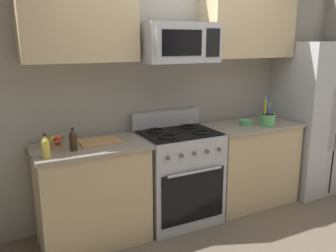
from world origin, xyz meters
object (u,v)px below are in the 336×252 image
at_px(range_oven, 178,175).
at_px(utensil_crock, 267,119).
at_px(bottle_soy, 73,140).
at_px(microwave, 178,43).
at_px(bottle_oil, 45,147).
at_px(cutting_board, 99,141).
at_px(fruit_basket, 54,142).
at_px(prep_bowl, 246,122).
at_px(refrigerator, 313,117).

relative_size(range_oven, utensil_crock, 3.27).
bearing_deg(bottle_soy, range_oven, 4.58).
distance_m(microwave, bottle_oil, 1.50).
bearing_deg(cutting_board, fruit_basket, 175.26).
xyz_separation_m(utensil_crock, prep_bowl, (-0.16, 0.14, -0.04)).
xyz_separation_m(refrigerator, utensil_crock, (-0.85, -0.14, 0.09)).
bearing_deg(prep_bowl, bottle_soy, -177.76).
height_order(microwave, utensil_crock, microwave).
relative_size(cutting_board, bottle_soy, 1.83).
distance_m(range_oven, cutting_board, 0.90).
bearing_deg(refrigerator, cutting_board, 178.55).
bearing_deg(refrigerator, bottle_oil, -177.00).
relative_size(refrigerator, fruit_basket, 8.28).
bearing_deg(bottle_soy, fruit_basket, 128.20).
xyz_separation_m(utensil_crock, bottle_oil, (-2.26, -0.03, 0.01)).
distance_m(microwave, prep_bowl, 1.18).
relative_size(refrigerator, bottle_soy, 9.28).
xyz_separation_m(range_oven, cutting_board, (-0.78, 0.05, 0.44)).
xyz_separation_m(range_oven, prep_bowl, (0.83, -0.01, 0.46)).
distance_m(fruit_basket, bottle_soy, 0.21).
bearing_deg(utensil_crock, cutting_board, 173.44).
relative_size(fruit_basket, prep_bowl, 1.49).
distance_m(fruit_basket, cutting_board, 0.39).
height_order(bottle_soy, prep_bowl, bottle_soy).
bearing_deg(utensil_crock, bottle_soy, 177.99).
relative_size(range_oven, cutting_board, 3.10).
xyz_separation_m(microwave, cutting_board, (-0.78, 0.02, -0.86)).
distance_m(refrigerator, bottle_oil, 3.12).
xyz_separation_m(range_oven, utensil_crock, (0.99, -0.15, 0.51)).
distance_m(refrigerator, prep_bowl, 1.01).
bearing_deg(prep_bowl, cutting_board, 177.88).
distance_m(range_oven, bottle_oil, 1.39).
height_order(microwave, bottle_soy, microwave).
height_order(fruit_basket, bottle_oil, bottle_oil).
bearing_deg(bottle_oil, prep_bowl, 4.63).
relative_size(refrigerator, prep_bowl, 12.36).
height_order(refrigerator, prep_bowl, refrigerator).
distance_m(utensil_crock, cutting_board, 1.78).
distance_m(utensil_crock, fruit_basket, 2.17).
distance_m(cutting_board, bottle_soy, 0.30).
bearing_deg(microwave, range_oven, -89.93).
height_order(utensil_crock, cutting_board, utensil_crock).
relative_size(microwave, bottle_soy, 3.73).
xyz_separation_m(refrigerator, bottle_soy, (-2.88, -0.07, 0.11)).
bearing_deg(refrigerator, prep_bowl, 179.60).
relative_size(fruit_basket, cutting_board, 0.61).
bearing_deg(fruit_basket, range_oven, -3.99).
height_order(range_oven, fruit_basket, range_oven).
height_order(refrigerator, fruit_basket, refrigerator).
bearing_deg(range_oven, refrigerator, -0.54).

